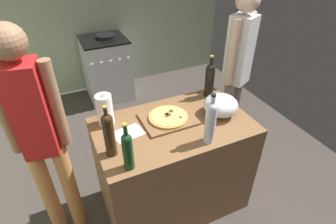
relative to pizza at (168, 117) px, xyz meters
name	(u,v)px	position (x,y,z in m)	size (l,w,h in m)	color
ground_plane	(137,145)	(-0.04, 0.79, -0.92)	(3.99, 3.78, 0.02)	#3F3833
counter	(173,166)	(0.01, -0.07, -0.47)	(1.18, 0.72, 0.88)	brown
cutting_board	(168,119)	(0.00, 0.00, -0.02)	(0.40, 0.32, 0.02)	brown
pizza	(168,117)	(0.00, 0.00, 0.00)	(0.30, 0.30, 0.03)	tan
mixing_bowl	(221,105)	(0.40, -0.10, 0.05)	(0.27, 0.27, 0.17)	#B2B2B7
paper_towel_roll	(105,110)	(-0.44, 0.15, 0.09)	(0.12, 0.12, 0.25)	white
wine_bottle_green	(210,79)	(0.47, 0.18, 0.13)	(0.08, 0.08, 0.37)	black
wine_bottle_clear	(128,150)	(-0.42, -0.35, 0.11)	(0.07, 0.07, 0.34)	#143819
wine_bottle_amber	(211,121)	(0.15, -0.34, 0.14)	(0.07, 0.07, 0.38)	silver
wine_bottle_dark	(109,133)	(-0.49, -0.18, 0.14)	(0.07, 0.07, 0.37)	#331E0F
recipe_sheet	(128,133)	(-0.33, -0.03, -0.03)	(0.21, 0.15, 0.00)	white
stove	(107,68)	(-0.03, 2.04, -0.47)	(0.60, 0.62, 0.92)	#B7B7BC
person_in_stripes	(39,134)	(-0.89, 0.08, 0.08)	(0.37, 0.23, 1.72)	#D88C4C
person_in_red	(237,69)	(0.89, 0.35, 0.07)	(0.34, 0.27, 1.71)	slate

